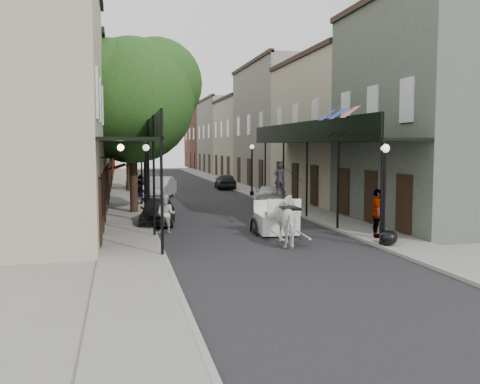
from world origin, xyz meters
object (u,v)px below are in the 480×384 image
lamppost_right_near (384,193)px  pedestrian_sidewalk_left (139,192)px  tree_far (133,120)px  car_left_far (140,181)px  horse (291,221)px  pedestrian_walking (166,214)px  car_right_near (271,197)px  car_left_near (158,210)px  pedestrian_sidewalk_right (377,213)px  lamppost_left (147,182)px  car_right_far (225,181)px  tree_near (140,96)px  car_left_mid (159,188)px  carriage (274,205)px  lamppost_right_far (252,169)px

lamppost_right_near → pedestrian_sidewalk_left: (-8.30, 15.84, -1.19)m
tree_far → car_left_far: 6.13m
horse → pedestrian_sidewalk_left: (-5.15, 14.55, -0.06)m
pedestrian_walking → car_right_near: 10.89m
horse → car_left_near: 7.97m
pedestrian_sidewalk_right → horse: bearing=110.7°
car_right_near → lamppost_right_near: bearing=109.9°
lamppost_left → car_left_far: 21.44m
car_left_near → car_right_far: car_right_far is taller
tree_near → car_left_mid: bearing=79.1°
horse → carriage: bearing=-90.0°
lamppost_right_far → car_left_near: 14.47m
car_left_far → pedestrian_sidewalk_left: bearing=-86.5°
tree_near → lamppost_left: (0.10, -4.18, -4.44)m
lamppost_right_near → horse: (-3.15, 1.29, -1.13)m
horse → pedestrian_walking: (-4.39, 3.71, -0.08)m
tree_near → car_left_near: bearing=-82.2°
tree_far → car_right_near: 15.93m
pedestrian_sidewalk_right → car_left_far: pedestrian_sidewalk_right is taller
lamppost_right_far → pedestrian_sidewalk_left: (-8.30, -4.16, -1.19)m
lamppost_right_far → car_left_far: lamppost_right_far is taller
horse → car_right_far: horse is taller
lamppost_right_far → pedestrian_sidewalk_left: bearing=-153.4°
tree_near → pedestrian_sidewalk_right: (8.77, -10.75, -5.40)m
lamppost_left → car_left_mid: 12.60m
tree_near → car_right_far: bearing=63.0°
carriage → pedestrian_sidewalk_left: (-5.32, 11.68, -0.34)m
carriage → car_left_mid: size_ratio=0.67×
horse → car_left_far: bearing=-77.4°
pedestrian_sidewalk_right → car_right_near: (-0.97, 11.88, -0.42)m
lamppost_right_far → tree_far: bearing=143.5°
pedestrian_sidewalk_left → car_left_far: size_ratio=0.32×
tree_far → pedestrian_sidewalk_left: 11.48m
car_left_near → lamppost_right_near: bearing=-38.1°
tree_far → carriage: (5.36, -22.02, -4.64)m
horse → lamppost_right_near: bearing=161.1°
horse → carriage: carriage is taller
car_right_far → pedestrian_walking: bearing=76.6°
tree_near → carriage: bearing=-56.5°
horse → car_left_mid: size_ratio=0.47×
lamppost_left → carriage: 6.53m
car_left_near → car_right_far: size_ratio=0.99×
tree_near → horse: size_ratio=4.41×
carriage → car_left_near: carriage is taller
lamppost_right_far → carriage: lamppost_right_far is taller
tree_near → car_right_far: 18.13m
lamppost_left → horse: size_ratio=1.70×
lamppost_left → pedestrian_sidewalk_right: 10.92m
car_left_near → car_left_far: size_ratio=0.84×
horse → car_left_near: (-4.55, 6.54, -0.26)m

